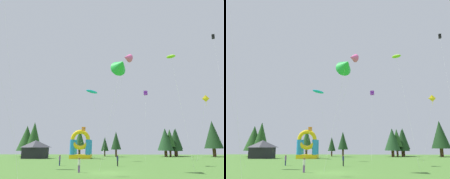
% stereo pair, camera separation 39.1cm
% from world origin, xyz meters
% --- Properties ---
extents(ground_plane, '(120.00, 120.00, 0.00)m').
position_xyz_m(ground_plane, '(0.00, 0.00, 0.00)').
color(ground_plane, '#47752D').
extents(kite_yellow_diamond, '(2.41, 2.62, 12.19)m').
position_xyz_m(kite_yellow_diamond, '(17.73, 16.53, 11.62)').
color(kite_yellow_diamond, yellow).
rests_on(kite_yellow_diamond, ground_plane).
extents(kite_orange_box, '(1.11, 2.94, 7.32)m').
position_xyz_m(kite_orange_box, '(-7.27, 27.89, 6.88)').
color(kite_orange_box, orange).
rests_on(kite_orange_box, ground_plane).
extents(kite_black_box, '(2.21, 8.03, 27.95)m').
position_xyz_m(kite_black_box, '(22.91, 22.64, 27.27)').
color(kite_black_box, black).
rests_on(kite_black_box, ground_plane).
extents(kite_pink_delta, '(5.58, 5.78, 18.89)m').
position_xyz_m(kite_pink_delta, '(2.74, 11.03, 18.07)').
color(kite_pink_delta, '#EA599E').
rests_on(kite_pink_delta, ground_plane).
extents(kite_green_delta, '(3.98, 2.92, 14.48)m').
position_xyz_m(kite_green_delta, '(1.59, 1.17, 13.24)').
color(kite_green_delta, green).
rests_on(kite_green_delta, ground_plane).
extents(kite_purple_box, '(1.69, 5.97, 15.86)m').
position_xyz_m(kite_purple_box, '(7.55, 27.53, 15.35)').
color(kite_purple_box, purple).
rests_on(kite_purple_box, ground_plane).
extents(kite_lime_parafoil, '(2.10, 3.69, 15.68)m').
position_xyz_m(kite_lime_parafoil, '(8.73, 3.59, 15.25)').
color(kite_lime_parafoil, '#8CD826').
rests_on(kite_lime_parafoil, ground_plane).
extents(kite_cyan_parafoil, '(4.41, 1.93, 15.00)m').
position_xyz_m(kite_cyan_parafoil, '(-4.68, 21.45, 14.40)').
color(kite_cyan_parafoil, '#19B7CC').
rests_on(kite_cyan_parafoil, ground_plane).
extents(person_far_side, '(0.39, 0.39, 1.60)m').
position_xyz_m(person_far_side, '(-8.01, 9.79, 0.95)').
color(person_far_side, navy).
rests_on(person_far_side, ground_plane).
extents(person_left_edge, '(0.39, 0.39, 1.64)m').
position_xyz_m(person_left_edge, '(-3.27, 0.06, 0.98)').
color(person_left_edge, '#724C8C').
rests_on(person_left_edge, ground_plane).
extents(person_near_camera, '(0.38, 0.38, 1.65)m').
position_xyz_m(person_near_camera, '(1.01, 9.08, 0.98)').
color(person_near_camera, black).
rests_on(person_near_camera, ground_plane).
extents(inflatable_blue_arch, '(4.99, 4.23, 6.85)m').
position_xyz_m(inflatable_blue_arch, '(-8.38, 31.29, 2.60)').
color(inflatable_blue_arch, yellow).
rests_on(inflatable_blue_arch, ground_plane).
extents(festival_tent, '(5.66, 3.29, 4.36)m').
position_xyz_m(festival_tent, '(-19.48, 30.91, 2.18)').
color(festival_tent, black).
rests_on(festival_tent, ground_plane).
extents(tree_row_0, '(5.37, 5.37, 8.79)m').
position_xyz_m(tree_row_0, '(-26.14, 41.55, 5.19)').
color(tree_row_0, '#4C331E').
rests_on(tree_row_0, ground_plane).
extents(tree_row_1, '(4.53, 4.53, 9.78)m').
position_xyz_m(tree_row_1, '(-23.56, 40.39, 5.76)').
color(tree_row_1, '#4C331E').
rests_on(tree_row_1, ground_plane).
extents(tree_row_2, '(3.30, 3.30, 7.84)m').
position_xyz_m(tree_row_2, '(-10.21, 40.07, 4.97)').
color(tree_row_2, '#4C331E').
rests_on(tree_row_2, ground_plane).
extents(tree_row_3, '(2.30, 2.30, 5.57)m').
position_xyz_m(tree_row_3, '(-3.31, 43.70, 3.53)').
color(tree_row_3, '#4C331E').
rests_on(tree_row_3, ground_plane).
extents(tree_row_4, '(2.87, 2.87, 6.99)m').
position_xyz_m(tree_row_4, '(0.10, 40.50, 4.45)').
color(tree_row_4, '#4C331E').
rests_on(tree_row_4, ground_plane).
extents(tree_row_5, '(4.55, 4.55, 7.98)m').
position_xyz_m(tree_row_5, '(14.21, 41.71, 4.82)').
color(tree_row_5, '#4C331E').
rests_on(tree_row_5, ground_plane).
extents(tree_row_6, '(3.13, 3.13, 7.81)m').
position_xyz_m(tree_row_6, '(15.61, 42.20, 5.21)').
color(tree_row_6, '#4C331E').
rests_on(tree_row_6, ground_plane).
extents(tree_row_7, '(4.14, 4.14, 7.89)m').
position_xyz_m(tree_row_7, '(17.39, 43.60, 4.70)').
color(tree_row_7, '#4C331E').
rests_on(tree_row_7, ground_plane).
extents(tree_row_8, '(3.83, 3.83, 8.26)m').
position_xyz_m(tree_row_8, '(18.21, 45.96, 5.10)').
color(tree_row_8, '#4C331E').
rests_on(tree_row_8, ground_plane).
extents(tree_row_9, '(5.21, 5.21, 10.15)m').
position_xyz_m(tree_row_9, '(28.05, 42.38, 6.18)').
color(tree_row_9, '#4C331E').
rests_on(tree_row_9, ground_plane).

